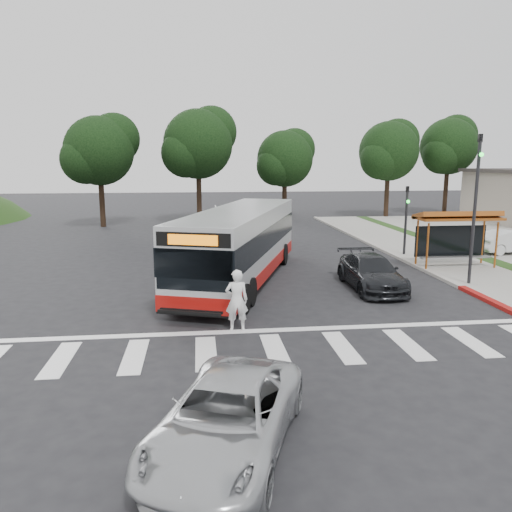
{
  "coord_description": "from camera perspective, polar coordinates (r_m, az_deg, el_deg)",
  "views": [
    {
      "loc": [
        -2.14,
        -18.52,
        5.39
      ],
      "look_at": [
        0.16,
        1.19,
        1.6
      ],
      "focal_mm": 35.0,
      "sensor_mm": 36.0,
      "label": 1
    }
  ],
  "objects": [
    {
      "name": "curb_east_red",
      "position": [
        20.62,
        26.45,
        -5.28
      ],
      "size": [
        0.32,
        6.0,
        0.15
      ],
      "primitive_type": "cube",
      "color": "maroon",
      "rests_on": "ground"
    },
    {
      "name": "traffic_signal_ne_short",
      "position": [
        29.6,
        16.8,
        4.71
      ],
      "size": [
        0.18,
        0.37,
        4.0
      ],
      "color": "black",
      "rests_on": "ground"
    },
    {
      "name": "transit_bus",
      "position": [
        22.49,
        -1.76,
        1.21
      ],
      "size": [
        6.73,
        12.9,
        3.28
      ],
      "primitive_type": null,
      "rotation": [
        0.0,
        0.0,
        -0.33
      ],
      "color": "silver",
      "rests_on": "ground"
    },
    {
      "name": "crosswalk_ladder",
      "position": [
        14.71,
        2.21,
        -10.67
      ],
      "size": [
        18.0,
        2.6,
        0.01
      ],
      "primitive_type": "cube",
      "color": "silver",
      "rests_on": "ground"
    },
    {
      "name": "tree_north_c",
      "position": [
        43.3,
        -17.39,
        11.53
      ],
      "size": [
        6.16,
        5.74,
        9.3
      ],
      "color": "black",
      "rests_on": "ground"
    },
    {
      "name": "tree_north_a",
      "position": [
        44.61,
        -6.54,
        12.71
      ],
      "size": [
        6.6,
        6.15,
        10.17
      ],
      "color": "black",
      "rests_on": "ground"
    },
    {
      "name": "tree_ne_a",
      "position": [
        50.03,
        15.0,
        11.6
      ],
      "size": [
        6.16,
        5.74,
        9.3
      ],
      "color": "black",
      "rests_on": "parking_lot"
    },
    {
      "name": "dark_sedan",
      "position": [
        21.87,
        13.02,
        -1.82
      ],
      "size": [
        2.05,
        4.93,
        1.43
      ],
      "primitive_type": "imported",
      "rotation": [
        0.0,
        0.0,
        -0.01
      ],
      "color": "black",
      "rests_on": "ground"
    },
    {
      "name": "bus_shelter",
      "position": [
        27.11,
        21.94,
        3.59
      ],
      "size": [
        4.2,
        1.6,
        2.86
      ],
      "color": "#9B4E19",
      "rests_on": "sidewalk_east"
    },
    {
      "name": "pedestrian",
      "position": [
        16.03,
        -2.22,
        -5.07
      ],
      "size": [
        0.74,
        0.49,
        2.01
      ],
      "primitive_type": "imported",
      "rotation": [
        0.0,
        0.0,
        3.16
      ],
      "color": "white",
      "rests_on": "ground"
    },
    {
      "name": "sidewalk_east",
      "position": [
        30.07,
        19.36,
        -0.01
      ],
      "size": [
        4.0,
        40.0,
        0.12
      ],
      "primitive_type": "cube",
      "color": "gray",
      "rests_on": "ground"
    },
    {
      "name": "tree_north_b",
      "position": [
        47.3,
        3.39,
        11.13
      ],
      "size": [
        5.72,
        5.33,
        8.43
      ],
      "color": "black",
      "rests_on": "ground"
    },
    {
      "name": "ground",
      "position": [
        19.41,
        -0.07,
        -5.32
      ],
      "size": [
        140.0,
        140.0,
        0.0
      ],
      "primitive_type": "plane",
      "color": "black",
      "rests_on": "ground"
    },
    {
      "name": "parked_car_1",
      "position": [
        32.6,
        27.13,
        1.48
      ],
      "size": [
        4.26,
        1.93,
        1.36
      ],
      "primitive_type": "imported",
      "rotation": [
        0.0,
        0.0,
        1.69
      ],
      "color": "silver",
      "rests_on": "parking_lot"
    },
    {
      "name": "tree_ne_b",
      "position": [
        54.76,
        21.21,
        11.7
      ],
      "size": [
        6.16,
        5.74,
        10.02
      ],
      "color": "black",
      "rests_on": "ground"
    },
    {
      "name": "traffic_signal_ne_tall",
      "position": [
        23.25,
        23.82,
        6.17
      ],
      "size": [
        0.18,
        0.37,
        6.5
      ],
      "color": "black",
      "rests_on": "ground"
    },
    {
      "name": "silver_suv_south",
      "position": [
        9.8,
        -3.33,
        -17.96
      ],
      "size": [
        3.81,
        5.37,
        1.36
      ],
      "primitive_type": "imported",
      "rotation": [
        0.0,
        0.0,
        -0.35
      ],
      "color": "#B7B9BC",
      "rests_on": "ground"
    },
    {
      "name": "curb_east",
      "position": [
        29.25,
        15.84,
        -0.07
      ],
      "size": [
        0.3,
        40.0,
        0.15
      ],
      "primitive_type": "cube",
      "color": "#9E9991",
      "rests_on": "ground"
    }
  ]
}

